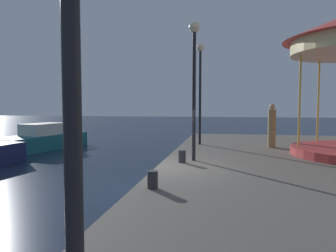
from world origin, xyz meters
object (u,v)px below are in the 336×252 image
object	(u,v)px
bollard_south	(153,180)
bollard_north	(182,156)
lamp_post_mid_promenade	(194,67)
motorboat_teal	(42,139)
person_mid_promenade	(272,127)
lamp_post_far_end	(200,77)

from	to	relation	value
bollard_south	bollard_north	xyz separation A→B (m)	(0.22, 3.33, 0.00)
lamp_post_mid_promenade	motorboat_teal	bearing A→B (deg)	144.80
bollard_north	person_mid_promenade	distance (m)	5.59
motorboat_teal	lamp_post_mid_promenade	distance (m)	12.44
lamp_post_far_end	bollard_north	xyz separation A→B (m)	(-0.18, -4.90, -2.98)
bollard_north	motorboat_teal	bearing A→B (deg)	142.07
lamp_post_mid_promenade	lamp_post_far_end	size ratio (longest dim) A/B	0.98
motorboat_teal	bollard_north	size ratio (longest dim) A/B	15.55
lamp_post_mid_promenade	bollard_south	distance (m)	4.82
lamp_post_far_end	motorboat_teal	bearing A→B (deg)	165.64
lamp_post_far_end	bollard_south	distance (m)	8.77
person_mid_promenade	motorboat_teal	bearing A→B (deg)	166.93
lamp_post_mid_promenade	lamp_post_far_end	world-z (taller)	lamp_post_far_end
motorboat_teal	lamp_post_far_end	bearing A→B (deg)	-14.36
bollard_south	person_mid_promenade	xyz separation A→B (m)	(3.60, 7.72, 0.70)
person_mid_promenade	bollard_south	bearing A→B (deg)	-115.03
motorboat_teal	bollard_south	distance (m)	14.15
lamp_post_mid_promenade	person_mid_promenade	xyz separation A→B (m)	(3.05, 3.93, -2.22)
lamp_post_mid_promenade	bollard_north	xyz separation A→B (m)	(-0.33, -0.46, -2.92)
lamp_post_far_end	bollard_south	xyz separation A→B (m)	(-0.41, -8.23, -2.98)
motorboat_teal	person_mid_promenade	world-z (taller)	person_mid_promenade
lamp_post_far_end	person_mid_promenade	size ratio (longest dim) A/B	2.46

